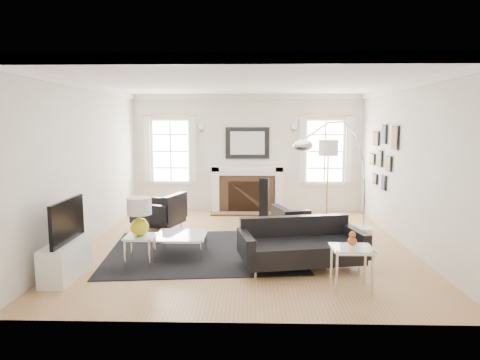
{
  "coord_description": "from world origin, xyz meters",
  "views": [
    {
      "loc": [
        0.09,
        -7.3,
        2.1
      ],
      "look_at": [
        -0.11,
        0.3,
        1.1
      ],
      "focal_mm": 32.0,
      "sensor_mm": 36.0,
      "label": 1
    }
  ],
  "objects_px": {
    "fireplace": "(247,190)",
    "gourd_lamp": "(139,214)",
    "sofa": "(300,246)",
    "armchair_left": "(162,213)",
    "arc_floor_lamp": "(336,176)",
    "armchair_right": "(296,228)",
    "coffee_table": "(181,236)"
  },
  "relations": [
    {
      "from": "armchair_right",
      "to": "gourd_lamp",
      "type": "bearing_deg",
      "value": -153.87
    },
    {
      "from": "armchair_left",
      "to": "gourd_lamp",
      "type": "xyz_separation_m",
      "value": [
        0.14,
        -2.23,
        0.46
      ]
    },
    {
      "from": "sofa",
      "to": "coffee_table",
      "type": "xyz_separation_m",
      "value": [
        -1.84,
        0.48,
        0.0
      ]
    },
    {
      "from": "fireplace",
      "to": "arc_floor_lamp",
      "type": "xyz_separation_m",
      "value": [
        1.55,
        -2.78,
        0.66
      ]
    },
    {
      "from": "coffee_table",
      "to": "arc_floor_lamp",
      "type": "height_order",
      "value": "arc_floor_lamp"
    },
    {
      "from": "fireplace",
      "to": "gourd_lamp",
      "type": "relative_size",
      "value": 3.0
    },
    {
      "from": "fireplace",
      "to": "armchair_left",
      "type": "distance_m",
      "value": 2.48
    },
    {
      "from": "sofa",
      "to": "armchair_left",
      "type": "distance_m",
      "value": 3.3
    },
    {
      "from": "armchair_left",
      "to": "armchair_right",
      "type": "relative_size",
      "value": 1.09
    },
    {
      "from": "arc_floor_lamp",
      "to": "sofa",
      "type": "bearing_deg",
      "value": -121.67
    },
    {
      "from": "sofa",
      "to": "armchair_left",
      "type": "xyz_separation_m",
      "value": [
        -2.49,
        2.16,
        0.02
      ]
    },
    {
      "from": "coffee_table",
      "to": "gourd_lamp",
      "type": "bearing_deg",
      "value": -132.78
    },
    {
      "from": "sofa",
      "to": "coffee_table",
      "type": "bearing_deg",
      "value": 165.41
    },
    {
      "from": "gourd_lamp",
      "to": "arc_floor_lamp",
      "type": "height_order",
      "value": "arc_floor_lamp"
    },
    {
      "from": "arc_floor_lamp",
      "to": "coffee_table",
      "type": "bearing_deg",
      "value": -164.57
    },
    {
      "from": "fireplace",
      "to": "gourd_lamp",
      "type": "height_order",
      "value": "fireplace"
    },
    {
      "from": "coffee_table",
      "to": "armchair_left",
      "type": "bearing_deg",
      "value": 111.31
    },
    {
      "from": "coffee_table",
      "to": "gourd_lamp",
      "type": "distance_m",
      "value": 0.89
    },
    {
      "from": "sofa",
      "to": "armchair_left",
      "type": "height_order",
      "value": "armchair_left"
    },
    {
      "from": "fireplace",
      "to": "gourd_lamp",
      "type": "xyz_separation_m",
      "value": [
        -1.53,
        -4.04,
        0.26
      ]
    },
    {
      "from": "fireplace",
      "to": "armchair_left",
      "type": "bearing_deg",
      "value": -132.74
    },
    {
      "from": "sofa",
      "to": "arc_floor_lamp",
      "type": "bearing_deg",
      "value": 58.33
    },
    {
      "from": "armchair_left",
      "to": "sofa",
      "type": "bearing_deg",
      "value": -40.85
    },
    {
      "from": "fireplace",
      "to": "armchair_right",
      "type": "relative_size",
      "value": 1.68
    },
    {
      "from": "sofa",
      "to": "arc_floor_lamp",
      "type": "height_order",
      "value": "arc_floor_lamp"
    },
    {
      "from": "fireplace",
      "to": "gourd_lamp",
      "type": "bearing_deg",
      "value": -110.76
    },
    {
      "from": "gourd_lamp",
      "to": "fireplace",
      "type": "bearing_deg",
      "value": 69.24
    },
    {
      "from": "fireplace",
      "to": "sofa",
      "type": "relative_size",
      "value": 0.89
    },
    {
      "from": "sofa",
      "to": "coffee_table",
      "type": "distance_m",
      "value": 1.9
    },
    {
      "from": "armchair_right",
      "to": "arc_floor_lamp",
      "type": "height_order",
      "value": "arc_floor_lamp"
    },
    {
      "from": "coffee_table",
      "to": "gourd_lamp",
      "type": "xyz_separation_m",
      "value": [
        -0.51,
        -0.55,
        0.48
      ]
    },
    {
      "from": "armchair_right",
      "to": "gourd_lamp",
      "type": "height_order",
      "value": "gourd_lamp"
    }
  ]
}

